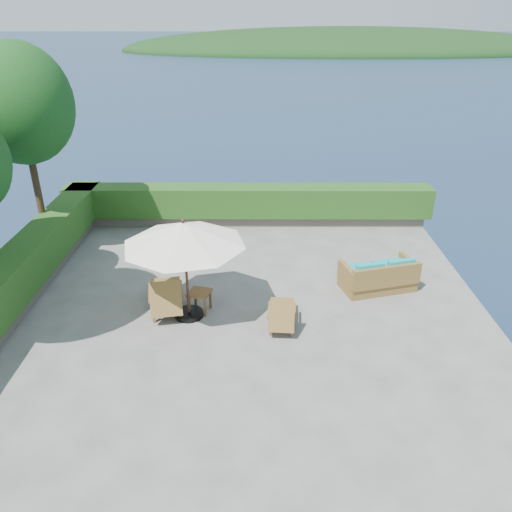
{
  "coord_description": "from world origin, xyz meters",
  "views": [
    {
      "loc": [
        0.35,
        -10.47,
        6.61
      ],
      "look_at": [
        0.3,
        0.8,
        1.1
      ],
      "focal_mm": 35.0,
      "sensor_mm": 36.0,
      "label": 1
    }
  ],
  "objects_px": {
    "wicker_loveseat": "(379,277)",
    "lounge_left": "(166,295)",
    "side_table": "(200,295)",
    "lounge_right": "(282,313)",
    "patio_umbrella": "(184,235)"
  },
  "relations": [
    {
      "from": "lounge_left",
      "to": "patio_umbrella",
      "type": "bearing_deg",
      "value": -35.44
    },
    {
      "from": "lounge_left",
      "to": "wicker_loveseat",
      "type": "bearing_deg",
      "value": 0.37
    },
    {
      "from": "patio_umbrella",
      "to": "lounge_left",
      "type": "distance_m",
      "value": 1.83
    },
    {
      "from": "patio_umbrella",
      "to": "lounge_left",
      "type": "relative_size",
      "value": 1.71
    },
    {
      "from": "patio_umbrella",
      "to": "wicker_loveseat",
      "type": "bearing_deg",
      "value": 15.27
    },
    {
      "from": "wicker_loveseat",
      "to": "patio_umbrella",
      "type": "bearing_deg",
      "value": 179.94
    },
    {
      "from": "lounge_left",
      "to": "side_table",
      "type": "distance_m",
      "value": 0.82
    },
    {
      "from": "patio_umbrella",
      "to": "side_table",
      "type": "height_order",
      "value": "patio_umbrella"
    },
    {
      "from": "lounge_right",
      "to": "patio_umbrella",
      "type": "bearing_deg",
      "value": 172.98
    },
    {
      "from": "lounge_left",
      "to": "lounge_right",
      "type": "xyz_separation_m",
      "value": [
        2.79,
        -0.68,
        -0.09
      ]
    },
    {
      "from": "lounge_right",
      "to": "wicker_loveseat",
      "type": "relative_size",
      "value": 0.69
    },
    {
      "from": "wicker_loveseat",
      "to": "lounge_left",
      "type": "bearing_deg",
      "value": 175.67
    },
    {
      "from": "lounge_left",
      "to": "side_table",
      "type": "xyz_separation_m",
      "value": [
        0.82,
        -0.02,
        0.01
      ]
    },
    {
      "from": "lounge_left",
      "to": "side_table",
      "type": "relative_size",
      "value": 3.05
    },
    {
      "from": "lounge_left",
      "to": "wicker_loveseat",
      "type": "relative_size",
      "value": 0.9
    }
  ]
}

